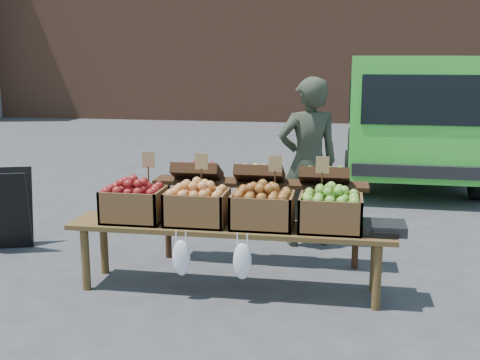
% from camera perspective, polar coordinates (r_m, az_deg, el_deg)
% --- Properties ---
extents(ground, '(80.00, 80.00, 0.00)m').
position_cam_1_polar(ground, '(5.21, -0.40, -10.24)').
color(ground, '#3F3F41').
extents(delivery_van, '(2.07, 4.38, 1.94)m').
position_cam_1_polar(delivery_van, '(10.00, 15.72, 5.67)').
color(delivery_van, '#41D738').
rests_on(delivery_van, ground).
extents(vendor, '(0.75, 0.62, 1.75)m').
position_cam_1_polar(vendor, '(6.20, 6.49, 1.65)').
color(vendor, '#313929').
rests_on(vendor, ground).
extents(chalkboard_sign, '(0.62, 0.46, 0.83)m').
position_cam_1_polar(chalkboard_sign, '(6.59, -21.56, -2.56)').
color(chalkboard_sign, black).
rests_on(chalkboard_sign, ground).
extents(back_table, '(2.10, 0.44, 1.04)m').
position_cam_1_polar(back_table, '(5.68, 1.87, -2.87)').
color(back_table, black).
rests_on(back_table, ground).
extents(display_bench, '(2.70, 0.56, 0.57)m').
position_cam_1_polar(display_bench, '(5.09, -0.97, -7.38)').
color(display_bench, '#533C1D').
rests_on(display_bench, ground).
extents(crate_golden_apples, '(0.50, 0.40, 0.28)m').
position_cam_1_polar(crate_golden_apples, '(5.18, -9.99, -2.31)').
color(crate_golden_apples, maroon).
rests_on(crate_golden_apples, display_bench).
extents(crate_russet_pears, '(0.50, 0.40, 0.28)m').
position_cam_1_polar(crate_russet_pears, '(5.02, -4.07, -2.60)').
color(crate_russet_pears, gold).
rests_on(crate_russet_pears, display_bench).
extents(crate_red_apples, '(0.50, 0.40, 0.28)m').
position_cam_1_polar(crate_red_apples, '(4.92, 2.16, -2.87)').
color(crate_red_apples, '#A86A28').
rests_on(crate_red_apples, display_bench).
extents(crate_green_apples, '(0.50, 0.40, 0.28)m').
position_cam_1_polar(crate_green_apples, '(4.88, 8.57, -3.12)').
color(crate_green_apples, '#52892A').
rests_on(crate_green_apples, display_bench).
extents(weighing_scale, '(0.34, 0.30, 0.08)m').
position_cam_1_polar(weighing_scale, '(4.92, 13.50, -4.41)').
color(weighing_scale, black).
rests_on(weighing_scale, display_bench).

